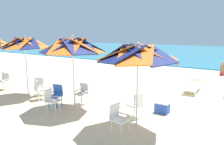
% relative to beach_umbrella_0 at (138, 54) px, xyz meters
% --- Properties ---
extents(ground_plane, '(80.00, 80.00, 0.00)m').
position_rel_beach_umbrella_0_xyz_m(ground_plane, '(-0.36, 3.04, -2.25)').
color(ground_plane, beige).
extents(surf_foam, '(80.00, 0.70, 0.01)m').
position_rel_beach_umbrella_0_xyz_m(surf_foam, '(-0.36, 12.67, -2.25)').
color(surf_foam, white).
rests_on(surf_foam, ground).
extents(beach_umbrella_0, '(2.39, 2.39, 2.59)m').
position_rel_beach_umbrella_0_xyz_m(beach_umbrella_0, '(0.00, 0.00, 0.00)').
color(beach_umbrella_0, silver).
rests_on(beach_umbrella_0, ground).
extents(plastic_chair_0, '(0.56, 0.54, 0.87)m').
position_rel_beach_umbrella_0_xyz_m(plastic_chair_0, '(-0.46, 0.78, -1.76)').
color(plastic_chair_0, white).
rests_on(plastic_chair_0, ground).
extents(plastic_chair_1, '(0.50, 0.47, 0.87)m').
position_rel_beach_umbrella_0_xyz_m(plastic_chair_1, '(-0.27, -0.58, -1.76)').
color(plastic_chair_1, white).
rests_on(plastic_chair_1, ground).
extents(beach_umbrella_1, '(2.42, 2.42, 2.76)m').
position_rel_beach_umbrella_0_xyz_m(beach_umbrella_1, '(-2.85, 0.29, 0.12)').
color(beach_umbrella_1, silver).
rests_on(beach_umbrella_1, ground).
extents(plastic_chair_2, '(0.45, 0.48, 0.87)m').
position_rel_beach_umbrella_0_xyz_m(plastic_chair_2, '(-2.97, 0.88, -1.76)').
color(plastic_chair_2, white).
rests_on(plastic_chair_2, ground).
extents(plastic_chair_3, '(0.54, 0.56, 0.87)m').
position_rel_beach_umbrella_0_xyz_m(plastic_chair_3, '(-3.59, 0.05, -1.76)').
color(plastic_chair_3, blue).
rests_on(plastic_chair_3, ground).
extents(plastic_chair_4, '(0.58, 0.56, 0.87)m').
position_rel_beach_umbrella_0_xyz_m(plastic_chair_4, '(-3.21, -0.50, -1.76)').
color(plastic_chair_4, white).
rests_on(plastic_chair_4, ground).
extents(beach_umbrella_2, '(2.11, 2.11, 2.73)m').
position_rel_beach_umbrella_0_xyz_m(beach_umbrella_2, '(-5.88, 0.36, 0.12)').
color(beach_umbrella_2, silver).
rests_on(beach_umbrella_2, ground).
extents(plastic_chair_5, '(0.56, 0.58, 0.87)m').
position_rel_beach_umbrella_0_xyz_m(plastic_chair_5, '(-4.89, 0.25, -1.76)').
color(plastic_chair_5, white).
rests_on(plastic_chair_5, ground).
extents(plastic_chair_6, '(0.61, 0.62, 0.87)m').
position_rel_beach_umbrella_0_xyz_m(plastic_chair_6, '(-5.41, 0.70, -1.76)').
color(plastic_chair_6, white).
rests_on(plastic_chair_6, ground).
extents(plastic_chair_8, '(0.57, 0.59, 0.87)m').
position_rel_beach_umbrella_0_xyz_m(plastic_chair_8, '(-7.90, 0.37, -1.76)').
color(plastic_chair_8, white).
rests_on(plastic_chair_8, ground).
extents(sun_lounger_1, '(0.82, 2.19, 0.62)m').
position_rel_beach_umbrella_0_xyz_m(sun_lounger_1, '(0.11, 5.55, -1.97)').
color(sun_lounger_1, white).
rests_on(sun_lounger_1, ground).
extents(cooler_box, '(0.50, 0.34, 0.40)m').
position_rel_beach_umbrella_0_xyz_m(cooler_box, '(0.08, 1.75, -2.05)').
color(cooler_box, blue).
rests_on(cooler_box, ground).
extents(beachgoer_seated, '(0.30, 0.93, 0.92)m').
position_rel_beach_umbrella_0_xyz_m(beachgoer_seated, '(0.57, 11.25, -1.96)').
color(beachgoer_seated, red).
rests_on(beachgoer_seated, ground).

